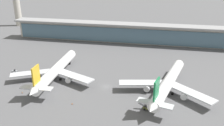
# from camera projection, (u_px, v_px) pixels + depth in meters

# --- Properties ---
(ground_plane) EXTENTS (1200.00, 1200.00, 0.00)m
(ground_plane) POSITION_uv_depth(u_px,v_px,m) (106.00, 87.00, 116.86)
(ground_plane) COLOR #515154
(airliner_left_stand) EXTENTS (44.33, 57.62, 15.35)m
(airliner_left_stand) POSITION_uv_depth(u_px,v_px,m) (56.00, 70.00, 123.34)
(airliner_left_stand) COLOR white
(airliner_left_stand) RESTS_ON ground
(airliner_centre_stand) EXTENTS (43.05, 56.94, 15.35)m
(airliner_centre_stand) POSITION_uv_depth(u_px,v_px,m) (168.00, 83.00, 109.79)
(airliner_centre_stand) COLOR white
(airliner_centre_stand) RESTS_ON ground
(service_truck_near_nose_grey) EXTENTS (3.23, 2.47, 2.05)m
(service_truck_near_nose_grey) POSITION_uv_depth(u_px,v_px,m) (14.00, 71.00, 131.85)
(service_truck_near_nose_grey) COLOR gray
(service_truck_near_nose_grey) RESTS_ON ground
(service_truck_under_wing_olive) EXTENTS (6.88, 2.23, 2.70)m
(service_truck_under_wing_olive) POSITION_uv_depth(u_px,v_px,m) (148.00, 108.00, 97.46)
(service_truck_under_wing_olive) COLOR olive
(service_truck_under_wing_olive) RESTS_ON ground
(service_truck_mid_apron_blue) EXTENTS (3.06, 2.07, 2.05)m
(service_truck_mid_apron_blue) POSITION_uv_depth(u_px,v_px,m) (51.00, 70.00, 133.76)
(service_truck_mid_apron_blue) COLOR #234C9E
(service_truck_mid_apron_blue) RESTS_ON ground
(terminal_building) EXTENTS (184.59, 12.80, 15.20)m
(terminal_building) POSITION_uv_depth(u_px,v_px,m) (129.00, 33.00, 183.97)
(terminal_building) COLOR #B2ADA3
(terminal_building) RESTS_ON ground
(safety_cone_alpha) EXTENTS (0.62, 0.62, 0.70)m
(safety_cone_alpha) POSITION_uv_depth(u_px,v_px,m) (72.00, 104.00, 101.59)
(safety_cone_alpha) COLOR orange
(safety_cone_alpha) RESTS_ON ground
(safety_cone_bravo) EXTENTS (0.62, 0.62, 0.70)m
(safety_cone_bravo) POSITION_uv_depth(u_px,v_px,m) (22.00, 92.00, 110.75)
(safety_cone_bravo) COLOR orange
(safety_cone_bravo) RESTS_ON ground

